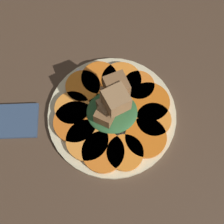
{
  "coord_description": "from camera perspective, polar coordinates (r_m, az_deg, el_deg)",
  "views": [
    {
      "loc": [
        0.94,
        25.4,
        68.74
      ],
      "look_at": [
        0.0,
        0.0,
        4.1
      ],
      "focal_mm": 50.0,
      "sensor_mm": 36.0,
      "label": 1
    }
  ],
  "objects": [
    {
      "name": "carrot_slice_10",
      "position": [
        0.71,
        6.69,
        1.79
      ],
      "size": [
        9.62,
        9.62,
        1.11
      ],
      "primitive_type": "cylinder",
      "color": "orange",
      "rests_on": "plate"
    },
    {
      "name": "carrot_slice_5",
      "position": [
        0.68,
        -4.55,
        -5.19
      ],
      "size": [
        9.27,
        9.27,
        1.11
      ],
      "primitive_type": "cylinder",
      "color": "orange",
      "rests_on": "plate"
    },
    {
      "name": "carrot_slice_7",
      "position": [
        0.67,
        2.38,
        -7.44
      ],
      "size": [
        7.96,
        7.96,
        1.11
      ],
      "primitive_type": "cylinder",
      "color": "orange",
      "rests_on": "plate"
    },
    {
      "name": "carrot_slice_1",
      "position": [
        0.74,
        -2.32,
        6.18
      ],
      "size": [
        8.51,
        8.51,
        1.11
      ],
      "primitive_type": "cylinder",
      "color": "orange",
      "rests_on": "plate"
    },
    {
      "name": "carrot_slice_0",
      "position": [
        0.73,
        1.72,
        5.78
      ],
      "size": [
        9.34,
        9.34,
        1.11
      ],
      "primitive_type": "cylinder",
      "color": "orange",
      "rests_on": "plate"
    },
    {
      "name": "center_pile",
      "position": [
        0.67,
        0.02,
        1.32
      ],
      "size": [
        11.43,
        10.39,
        11.29
      ],
      "color": "#2D6033",
      "rests_on": "plate"
    },
    {
      "name": "fork",
      "position": [
        0.73,
        0.71,
        4.94
      ],
      "size": [
        18.28,
        9.8,
        0.4
      ],
      "rotation": [
        0.0,
        0.0,
        -0.44
      ],
      "color": "silver",
      "rests_on": "plate"
    },
    {
      "name": "carrot_slice_8",
      "position": [
        0.68,
        6.18,
        -4.67
      ],
      "size": [
        9.09,
        9.09,
        1.11
      ],
      "primitive_type": "cylinder",
      "color": "orange",
      "rests_on": "plate"
    },
    {
      "name": "carrot_slice_2",
      "position": [
        0.73,
        -5.34,
        4.68
      ],
      "size": [
        8.04,
        8.04,
        1.11
      ],
      "primitive_type": "cylinder",
      "color": "orange",
      "rests_on": "plate"
    },
    {
      "name": "carrot_slice_11",
      "position": [
        0.73,
        4.88,
        4.84
      ],
      "size": [
        7.31,
        7.31,
        1.11
      ],
      "primitive_type": "cylinder",
      "color": "orange",
      "rests_on": "plate"
    },
    {
      "name": "carrot_slice_3",
      "position": [
        0.71,
        -7.26,
        0.69
      ],
      "size": [
        7.96,
        7.96,
        1.11
      ],
      "primitive_type": "cylinder",
      "color": "orange",
      "rests_on": "plate"
    },
    {
      "name": "plate",
      "position": [
        0.71,
        0.0,
        -0.47
      ],
      "size": [
        29.17,
        29.17,
        1.05
      ],
      "color": "beige",
      "rests_on": "table_slab"
    },
    {
      "name": "table_slab",
      "position": [
        0.72,
        0.0,
        -0.9
      ],
      "size": [
        120.0,
        120.0,
        2.0
      ],
      "primitive_type": "cube",
      "color": "#4C3828",
      "rests_on": "ground"
    },
    {
      "name": "napkin",
      "position": [
        0.74,
        -18.48,
        -1.59
      ],
      "size": [
        13.46,
        8.07,
        0.8
      ],
      "color": "#334766",
      "rests_on": "table_slab"
    },
    {
      "name": "carrot_slice_4",
      "position": [
        0.7,
        -6.72,
        -1.84
      ],
      "size": [
        9.7,
        9.7,
        1.11
      ],
      "primitive_type": "cylinder",
      "color": "orange",
      "rests_on": "plate"
    },
    {
      "name": "carrot_slice_6",
      "position": [
        0.67,
        -1.64,
        -7.3
      ],
      "size": [
        9.18,
        9.18,
        1.11
      ],
      "primitive_type": "cylinder",
      "color": "orange",
      "rests_on": "plate"
    },
    {
      "name": "carrot_slice_9",
      "position": [
        0.7,
        7.6,
        -1.42
      ],
      "size": [
        7.85,
        7.85,
        1.11
      ],
      "primitive_type": "cylinder",
      "color": "orange",
      "rests_on": "plate"
    }
  ]
}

